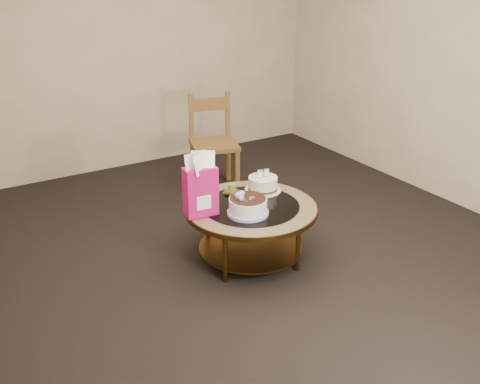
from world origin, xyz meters
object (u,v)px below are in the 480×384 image
coffee_table (251,215)px  decorated_cake (248,207)px  cream_cake (263,184)px  gift_bag (200,185)px  dining_chair (213,142)px

coffee_table → decorated_cake: (-0.10, -0.12, 0.14)m
cream_cake → gift_bag: (-0.62, -0.12, 0.18)m
cream_cake → dining_chair: dining_chair is taller
decorated_cake → cream_cake: bearing=42.1°
coffee_table → decorated_cake: decorated_cake is taller
decorated_cake → cream_cake: (0.33, 0.30, -0.00)m
decorated_cake → coffee_table: bearing=48.0°
gift_bag → cream_cake: bearing=17.5°
cream_cake → gift_bag: gift_bag is taller
cream_cake → dining_chair: size_ratio=0.31×
coffee_table → gift_bag: (-0.40, 0.06, 0.31)m
coffee_table → dining_chair: 1.48m
cream_cake → decorated_cake: bearing=-129.0°
gift_bag → dining_chair: dining_chair is taller
dining_chair → gift_bag: bearing=-105.7°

